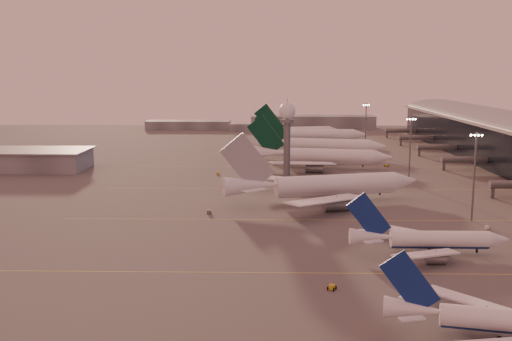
{
  "coord_description": "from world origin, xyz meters",
  "views": [
    {
      "loc": [
        -1.99,
        -109.54,
        41.64
      ],
      "look_at": [
        -6.13,
        81.37,
        9.68
      ],
      "focal_mm": 42.0,
      "sensor_mm": 36.0,
      "label": 1
    }
  ],
  "objects": [
    {
      "name": "ground",
      "position": [
        0.0,
        0.0,
        0.0
      ],
      "size": [
        700.0,
        700.0,
        0.0
      ],
      "primitive_type": "plane",
      "color": "#4E4C4C",
      "rests_on": "ground"
    },
    {
      "name": "taxiway_markings",
      "position": [
        30.0,
        56.0,
        0.01
      ],
      "size": [
        180.0,
        185.25,
        0.02
      ],
      "color": "gold",
      "rests_on": "ground"
    },
    {
      "name": "radar_tower",
      "position": [
        5.0,
        120.0,
        20.95
      ],
      "size": [
        6.4,
        6.4,
        31.1
      ],
      "color": "slate",
      "rests_on": "ground"
    },
    {
      "name": "mast_b",
      "position": [
        55.0,
        55.0,
        13.74
      ],
      "size": [
        3.6,
        0.56,
        25.0
      ],
      "color": "slate",
      "rests_on": "ground"
    },
    {
      "name": "mast_c",
      "position": [
        50.0,
        110.0,
        13.74
      ],
      "size": [
        3.6,
        0.56,
        25.0
      ],
      "color": "slate",
      "rests_on": "ground"
    },
    {
      "name": "mast_d",
      "position": [
        48.0,
        200.0,
        13.74
      ],
      "size": [
        3.6,
        0.56,
        25.0
      ],
      "color": "slate",
      "rests_on": "ground"
    },
    {
      "name": "distant_horizon",
      "position": [
        2.62,
        325.14,
        3.89
      ],
      "size": [
        165.0,
        37.5,
        9.0
      ],
      "color": "slate",
      "rests_on": "ground"
    },
    {
      "name": "narrowbody_near",
      "position": [
        33.17,
        -20.74,
        2.75
      ],
      "size": [
        34.33,
        27.11,
        13.59
      ],
      "color": "white",
      "rests_on": "ground"
    },
    {
      "name": "narrowbody_mid",
      "position": [
        34.61,
        23.41,
        2.94
      ],
      "size": [
        37.1,
        29.65,
        14.5
      ],
      "color": "white",
      "rests_on": "ground"
    },
    {
      "name": "widebody_white",
      "position": [
        15.68,
        78.24,
        4.02
      ],
      "size": [
        64.41,
        50.95,
        23.16
      ],
      "color": "white",
      "rests_on": "ground"
    },
    {
      "name": "greentail_a",
      "position": [
        19.86,
        145.75,
        4.01
      ],
      "size": [
        61.93,
        49.56,
        22.7
      ],
      "color": "white",
      "rests_on": "ground"
    },
    {
      "name": "greentail_b",
      "position": [
        23.25,
        181.36,
        4.14
      ],
      "size": [
        63.94,
        51.16,
        23.45
      ],
      "color": "white",
      "rests_on": "ground"
    },
    {
      "name": "greentail_c",
      "position": [
        22.31,
        229.88,
        4.11
      ],
      "size": [
        64.05,
        51.73,
        23.27
      ],
      "color": "white",
      "rests_on": "ground"
    },
    {
      "name": "greentail_d",
      "position": [
        16.52,
        261.06,
        3.39
      ],
      "size": [
        52.11,
        41.63,
        19.19
      ],
      "color": "white",
      "rests_on": "ground"
    },
    {
      "name": "gsv_tug_mid",
      "position": [
        10.21,
        0.32,
        0.49
      ],
      "size": [
        3.9,
        3.33,
        0.96
      ],
      "color": "gold",
      "rests_on": "ground"
    },
    {
      "name": "gsv_truck_b",
      "position": [
        56.34,
        45.7,
        1.02
      ],
      "size": [
        5.27,
        3.35,
        2.0
      ],
      "color": "white",
      "rests_on": "ground"
    },
    {
      "name": "gsv_truck_c",
      "position": [
        -19.15,
        61.77,
        1.21
      ],
      "size": [
        6.2,
        3.29,
        2.38
      ],
      "color": "slate",
      "rests_on": "ground"
    },
    {
      "name": "gsv_tug_far",
      "position": [
        12.07,
        93.79,
        0.55
      ],
      "size": [
        4.22,
        4.21,
        1.07
      ],
      "color": "white",
      "rests_on": "ground"
    },
    {
      "name": "gsv_truck_d",
      "position": [
        -22.62,
        129.5,
        1.04
      ],
      "size": [
        3.03,
        5.32,
        2.03
      ],
      "color": "gold",
      "rests_on": "ground"
    },
    {
      "name": "gsv_tug_hangar",
      "position": [
        49.69,
        150.3,
        0.5
      ],
      "size": [
        3.87,
        3.06,
        0.96
      ],
      "color": "gold",
      "rests_on": "ground"
    }
  ]
}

